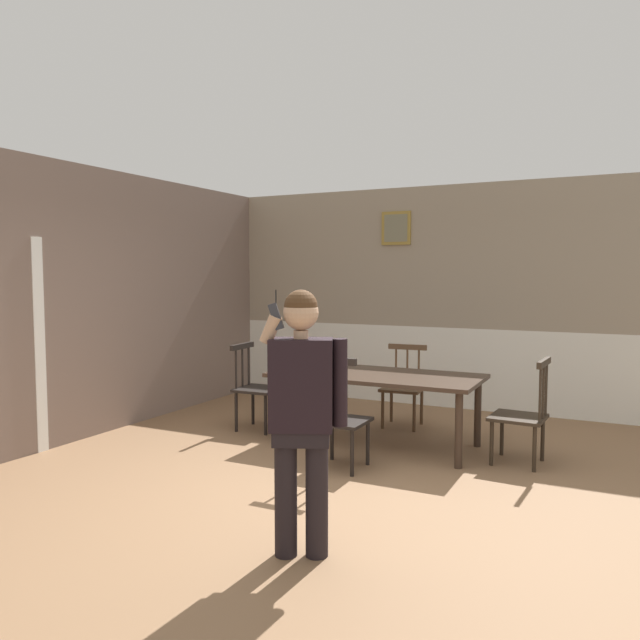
% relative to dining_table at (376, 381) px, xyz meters
% --- Properties ---
extents(ground_plane, '(8.09, 8.09, 0.00)m').
position_rel_dining_table_xyz_m(ground_plane, '(0.06, -1.54, -0.66)').
color(ground_plane, '#846042').
extents(room_back_partition, '(5.94, 0.17, 2.88)m').
position_rel_dining_table_xyz_m(room_back_partition, '(0.06, 2.14, 0.73)').
color(room_back_partition, gray).
rests_on(room_back_partition, ground_plane).
extents(room_left_partition, '(0.13, 7.35, 2.88)m').
position_rel_dining_table_xyz_m(room_left_partition, '(-2.91, -1.54, 0.78)').
color(room_left_partition, '#756056').
rests_on(room_left_partition, ground_plane).
extents(dining_table, '(2.10, 0.99, 0.73)m').
position_rel_dining_table_xyz_m(dining_table, '(0.00, 0.00, 0.00)').
color(dining_table, '#38281E').
rests_on(dining_table, ground_plane).
extents(chair_near_window, '(0.48, 0.48, 0.96)m').
position_rel_dining_table_xyz_m(chair_near_window, '(-1.44, -0.00, -0.19)').
color(chair_near_window, black).
rests_on(chair_near_window, ground_plane).
extents(chair_by_doorway, '(0.45, 0.45, 1.03)m').
position_rel_dining_table_xyz_m(chair_by_doorway, '(0.00, -0.89, -0.19)').
color(chair_by_doorway, black).
rests_on(chair_by_doorway, ground_plane).
extents(chair_at_table_head, '(0.48, 0.48, 0.92)m').
position_rel_dining_table_xyz_m(chair_at_table_head, '(-0.00, 0.88, -0.21)').
color(chair_at_table_head, '#513823').
rests_on(chair_at_table_head, ground_plane).
extents(chair_opposite_corner, '(0.50, 0.50, 0.98)m').
position_rel_dining_table_xyz_m(chair_opposite_corner, '(1.44, -0.00, -0.20)').
color(chair_opposite_corner, '#2D2319').
rests_on(chair_opposite_corner, ground_plane).
extents(person_figure, '(0.49, 0.35, 1.65)m').
position_rel_dining_table_xyz_m(person_figure, '(0.51, -2.55, 0.28)').
color(person_figure, black).
rests_on(person_figure, ground_plane).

